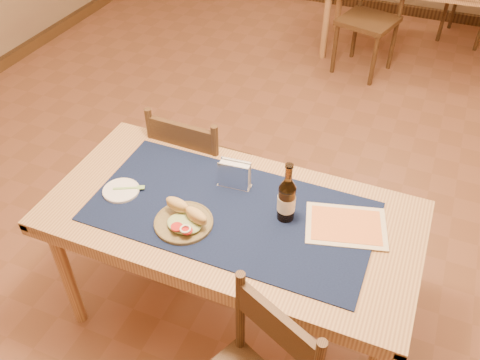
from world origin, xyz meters
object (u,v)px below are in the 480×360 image
at_px(chair_main_far, 199,170).
at_px(sandwich_plate, 185,220).
at_px(napkin_holder, 234,175).
at_px(main_table, 231,225).
at_px(beer_bottle, 287,199).

bearing_deg(chair_main_far, sandwich_plate, -67.81).
xyz_separation_m(chair_main_far, napkin_holder, (0.36, -0.34, 0.34)).
relative_size(main_table, chair_main_far, 1.75).
bearing_deg(napkin_holder, main_table, -72.36).
height_order(main_table, beer_bottle, beer_bottle).
bearing_deg(chair_main_far, beer_bottle, -34.78).
xyz_separation_m(main_table, napkin_holder, (-0.05, 0.16, 0.15)).
relative_size(sandwich_plate, napkin_holder, 1.60).
height_order(main_table, napkin_holder, napkin_holder).
height_order(main_table, sandwich_plate, sandwich_plate).
distance_m(sandwich_plate, beer_bottle, 0.43).
relative_size(chair_main_far, napkin_holder, 5.92).
relative_size(chair_main_far, sandwich_plate, 3.71).
relative_size(main_table, beer_bottle, 5.65).
bearing_deg(chair_main_far, main_table, -50.43).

